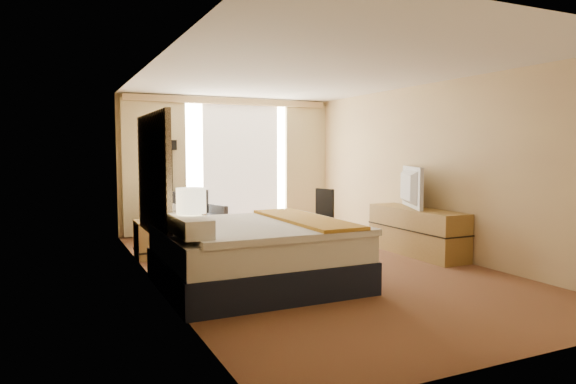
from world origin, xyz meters
name	(u,v)px	position (x,y,z in m)	size (l,w,h in m)	color
floor	(310,266)	(0.00, 0.00, 0.00)	(4.20, 7.00, 0.02)	#551818
ceiling	(311,74)	(0.00, 0.00, 2.60)	(4.20, 7.00, 0.02)	silver
wall_back	(228,165)	(0.00, 3.50, 1.30)	(4.20, 0.02, 2.60)	tan
wall_front	(530,188)	(0.00, -3.50, 1.30)	(4.20, 0.02, 2.60)	tan
wall_left	(153,174)	(-2.10, 0.00, 1.30)	(0.02, 7.00, 2.60)	tan
wall_right	(432,169)	(2.10, 0.00, 1.30)	(0.02, 7.00, 2.60)	tan
headboard	(153,175)	(-2.06, 0.20, 1.28)	(0.06, 1.85, 1.50)	black
nightstand_left	(196,277)	(-1.87, -1.05, 0.28)	(0.45, 0.52, 0.55)	olive
nightstand_right	(152,239)	(-1.87, 1.45, 0.28)	(0.45, 0.52, 0.55)	olive
media_dresser	(417,231)	(1.83, 0.00, 0.35)	(0.50, 1.80, 0.70)	olive
window	(240,164)	(0.25, 3.47, 1.32)	(2.30, 0.02, 2.30)	white
curtains	(230,159)	(0.00, 3.39, 1.41)	(4.12, 0.19, 2.56)	beige
bed	(255,253)	(-1.06, -0.65, 0.38)	(2.16, 1.98, 1.05)	black
loveseat	(187,222)	(-0.96, 3.03, 0.27)	(1.47, 1.08, 0.82)	#52171A
floor_lamp	(172,168)	(-1.15, 3.30, 1.25)	(0.22, 0.22, 1.77)	black
desk_chair	(319,223)	(0.67, 0.96, 0.43)	(0.47, 0.47, 0.97)	black
lamp_left	(191,202)	(-1.89, -0.98, 1.05)	(0.31, 0.31, 0.64)	black
lamp_right	(151,194)	(-1.88, 1.40, 0.95)	(0.25, 0.25, 0.52)	black
tissue_box	(208,244)	(-1.73, -1.02, 0.61)	(0.12, 0.12, 0.11)	#8BA7D7
telephone	(153,220)	(-1.87, 1.31, 0.58)	(0.18, 0.14, 0.07)	black
television	(405,187)	(1.78, 0.23, 1.02)	(1.09, 0.14, 0.63)	black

